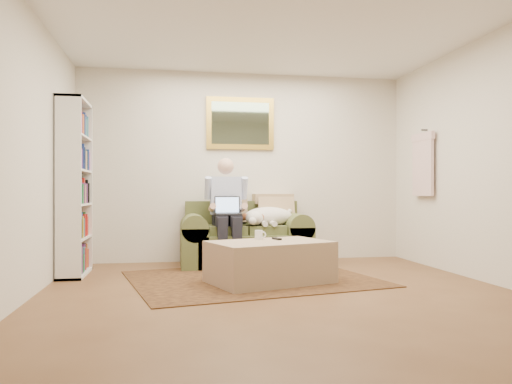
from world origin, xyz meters
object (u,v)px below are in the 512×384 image
object	(u,v)px
sleeping_dog	(268,217)
laptop	(228,210)
seated_man	(227,212)
sofa	(245,243)
ottoman	(270,262)
bookshelf	(74,188)
coffee_mug	(259,235)

from	to	relation	value
sleeping_dog	laptop	bearing A→B (deg)	-166.36
seated_man	sleeping_dog	bearing A→B (deg)	7.13
sofa	seated_man	size ratio (longest dim) A/B	1.19
ottoman	bookshelf	xyz separation A→B (m)	(-2.10, 0.87, 0.78)
laptop	sleeping_dog	size ratio (longest dim) A/B	0.47
laptop	coffee_mug	distance (m)	0.94
laptop	bookshelf	xyz separation A→B (m)	(-1.79, -0.23, 0.27)
sleeping_dog	ottoman	world-z (taller)	sleeping_dog
coffee_mug	bookshelf	size ratio (longest dim) A/B	0.05
seated_man	sofa	bearing A→B (deg)	31.45
seated_man	bookshelf	world-z (taller)	bookshelf
seated_man	coffee_mug	world-z (taller)	seated_man
laptop	bookshelf	distance (m)	1.82
sofa	seated_man	xyz separation A→B (m)	(-0.25, -0.15, 0.41)
laptop	ottoman	bearing A→B (deg)	-74.00
sleeping_dog	ottoman	xyz separation A→B (m)	(-0.23, -1.23, -0.41)
sofa	seated_man	bearing A→B (deg)	-148.55
sleeping_dog	seated_man	bearing A→B (deg)	-172.87
sofa	bookshelf	distance (m)	2.20
sofa	sleeping_dog	xyz separation A→B (m)	(0.30, -0.08, 0.35)
seated_man	ottoman	size ratio (longest dim) A/B	1.16
sofa	ottoman	bearing A→B (deg)	-87.09
sofa	sleeping_dog	world-z (taller)	sofa
sofa	sleeping_dog	size ratio (longest dim) A/B	2.43
seated_man	laptop	world-z (taller)	seated_man
sofa	laptop	bearing A→B (deg)	-138.98
seated_man	sleeping_dog	distance (m)	0.55
sofa	coffee_mug	size ratio (longest dim) A/B	16.52
seated_man	coffee_mug	bearing A→B (deg)	-75.88
sleeping_dog	coffee_mug	xyz separation A→B (m)	(-0.31, -1.01, -0.15)
sofa	laptop	xyz separation A→B (m)	(-0.25, -0.22, 0.44)
bookshelf	ottoman	bearing A→B (deg)	-22.36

